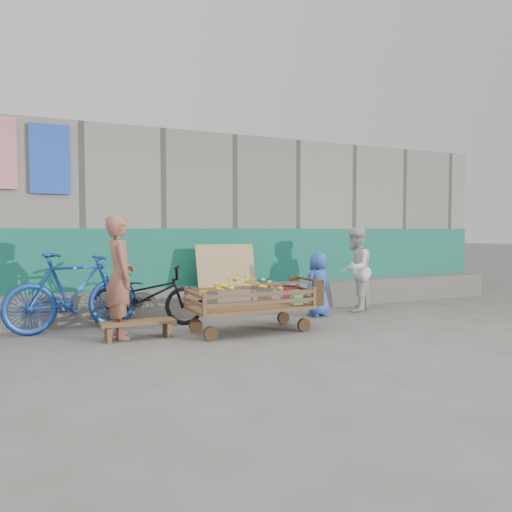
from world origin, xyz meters
name	(u,v)px	position (x,y,z in m)	size (l,w,h in m)	color
ground	(271,344)	(0.00, 0.00, 0.00)	(80.00, 80.00, 0.00)	#585650
building_wall	(176,225)	(0.00, 4.05, 1.47)	(12.00, 3.50, 3.00)	gray
banana_cart	(248,295)	(0.04, 0.79, 0.51)	(1.76, 0.80, 0.75)	brown
bench	(138,326)	(-1.39, 0.98, 0.17)	(0.92, 0.28, 0.23)	brown
vendor_man	(120,277)	(-1.57, 1.18, 0.78)	(0.57, 0.37, 1.56)	#985C4A
woman	(355,269)	(2.41, 1.62, 0.71)	(0.69, 0.54, 1.43)	silver
child	(318,284)	(1.57, 1.45, 0.51)	(0.50, 0.32, 1.02)	#3558B6
bicycle_dark	(147,296)	(-1.08, 1.85, 0.43)	(0.57, 1.63, 0.86)	black
bicycle_blue	(73,292)	(-2.08, 1.85, 0.54)	(0.50, 1.78, 1.07)	#1A439D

